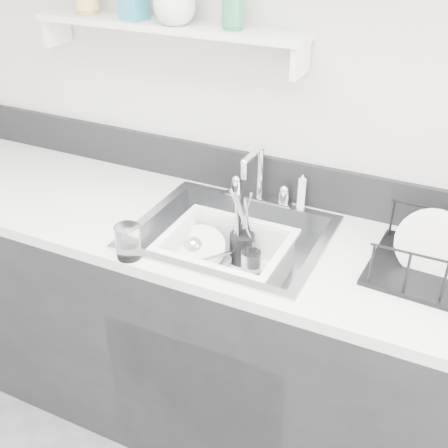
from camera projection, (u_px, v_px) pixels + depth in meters
The scene contains 14 objects.
room_shell at pixel (15, 61), 0.88m from camera, with size 3.50×3.00×2.60m.
counter_run at pixel (230, 335), 2.13m from camera, with size 3.20×0.62×0.92m.
backsplash at pixel (265, 176), 2.08m from camera, with size 3.20×0.02×0.16m, color black.
sink at pixel (230, 254), 1.94m from camera, with size 0.64×0.52×0.20m, color silver, non-canonical shape.
faucet at pixel (259, 187), 2.05m from camera, with size 0.26×0.18×0.23m.
side_sprayer at pixel (302, 192), 1.99m from camera, with size 0.03×0.03×0.14m, color white.
wall_shelf at pixel (167, 28), 1.90m from camera, with size 1.00×0.16×0.12m.
wash_tub at pixel (226, 259), 1.91m from camera, with size 0.42×0.34×0.16m, color white, non-canonical shape.
plate_stack at pixel (198, 257), 1.99m from camera, with size 0.26×0.25×0.10m.
utensil_cup at pixel (242, 246), 1.99m from camera, with size 0.09×0.09×0.30m.
ladle at pixel (207, 259), 1.96m from camera, with size 0.28×0.10×0.08m, color silver, non-canonical shape.
tumbler_in_tub at pixel (251, 264), 1.92m from camera, with size 0.07×0.07×0.10m, color white.
tumbler_counter at pixel (128, 242), 1.74m from camera, with size 0.08×0.08×0.11m, color white.
bowl_small at pixel (240, 280), 1.89m from camera, with size 0.10×0.10×0.03m, color white.
Camera 1 is at (0.68, -0.27, 1.92)m, focal length 45.00 mm.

